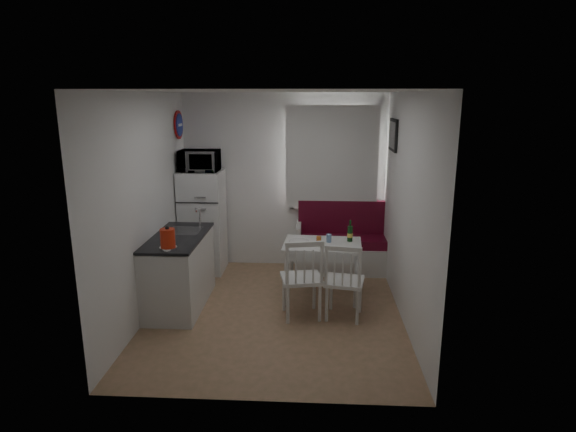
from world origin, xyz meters
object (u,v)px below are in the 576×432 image
Objects in this scene: microwave at (199,161)px; dining_table at (322,249)px; kettle at (168,238)px; bench at (344,248)px; kitchen_counter at (180,270)px; chair_left at (301,271)px; fridge at (203,222)px; wine_bottle at (350,231)px; chair_right at (345,274)px.

dining_table is at bearing -26.02° from microwave.
dining_table is 1.96m from kettle.
bench is 2.88m from kettle.
kitchen_counter is 1.30× the size of dining_table.
chair_left is 0.36× the size of fridge.
bench is 5.14× the size of wine_bottle.
fridge is (0.02, 1.24, 0.30)m from kitchen_counter.
bench is at bearing 32.82° from kitchen_counter.
chair_right is (-0.09, -1.68, 0.23)m from bench.
wine_bottle is (0.01, -0.92, 0.53)m from bench.
kitchen_counter reaches higher than chair_left.
bench is 2.13m from fridge.
bench is 2.86× the size of chair_right.
kettle reaches higher than bench.
kettle is 2.29m from wine_bottle.
wine_bottle is (2.07, 0.98, -0.16)m from kettle.
kitchen_counter is 0.91× the size of bench.
chair_right is (2.01, -0.32, 0.12)m from kitchen_counter.
bench is 2.70× the size of chair_left.
chair_right is 1.80× the size of wine_bottle.
chair_left is 1.54m from kettle.
kettle is (0.03, -1.78, 0.28)m from fridge.
wine_bottle is at bearing 92.98° from chair_right.
kettle is at bearing -137.35° from bench.
chair_right is 1.95× the size of kettle.
kettle reaches higher than wine_bottle.
chair_left is 1.90× the size of wine_bottle.
fridge is at bearing 90.97° from kettle.
dining_table is 3.90× the size of kettle.
kettle is at bearing -84.72° from kitchen_counter.
bench reaches higher than dining_table.
microwave is (-2.09, -0.16, 1.31)m from bench.
wine_bottle reaches higher than chair_left.
microwave is (-1.50, 1.52, 1.05)m from chair_left.
chair_left is 2.18m from fridge.
microwave is 1.84m from kettle.
microwave is (-1.75, 0.85, 1.01)m from dining_table.
bench is at bearing 74.64° from dining_table.
kitchen_counter and kettle have the same top height.
kitchen_counter is 2.04m from chair_right.
wine_bottle is (2.10, -0.75, -0.78)m from microwave.
microwave is at bearing 160.26° from wine_bottle.
microwave is at bearing -175.52° from bench.
bench is 1.81m from chair_left.
microwave is 1.96× the size of wine_bottle.
chair_right is 0.83m from wine_bottle.
kitchen_counter is at bearing -147.18° from bench.
kitchen_counter is 2.47× the size of chair_left.
chair_right is at bearing -97.44° from wine_bottle.
microwave reaches higher than dining_table.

